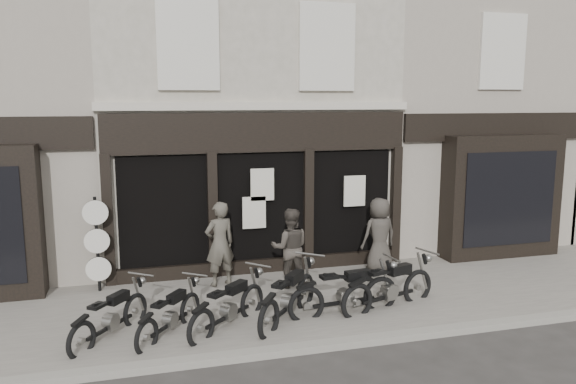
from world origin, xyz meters
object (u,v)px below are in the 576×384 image
object	(u,v)px
motorcycle_5	(390,290)
advert_sign_post	(97,249)
motorcycle_0	(111,320)
motorcycle_2	(229,310)
motorcycle_1	(170,318)
motorcycle_4	(346,296)
man_left	(220,244)
motorcycle_3	(289,301)
man_right	(379,235)
man_centre	(290,248)

from	to	relation	value
motorcycle_5	advert_sign_post	distance (m)	6.18
motorcycle_0	motorcycle_2	size ratio (longest dim) A/B	1.00
motorcycle_0	motorcycle_1	world-z (taller)	motorcycle_0
motorcycle_1	motorcycle_4	bearing A→B (deg)	-51.79
man_left	advert_sign_post	bearing A→B (deg)	-23.46
motorcycle_1	motorcycle_3	size ratio (longest dim) A/B	0.88
motorcycle_4	man_right	bearing A→B (deg)	46.57
motorcycle_2	man_left	size ratio (longest dim) A/B	0.94
man_right	motorcycle_5	bearing A→B (deg)	62.83
motorcycle_1	man_right	bearing A→B (deg)	-28.21
man_left	motorcycle_3	bearing A→B (deg)	96.61
motorcycle_2	man_right	size ratio (longest dim) A/B	0.99
man_left	advert_sign_post	distance (m)	2.59
motorcycle_5	man_right	xyz separation A→B (m)	(0.77, 2.21, 0.56)
motorcycle_2	advert_sign_post	bearing A→B (deg)	89.60
motorcycle_4	advert_sign_post	distance (m)	5.35
motorcycle_2	motorcycle_3	size ratio (longest dim) A/B	0.91
motorcycle_3	advert_sign_post	world-z (taller)	advert_sign_post
motorcycle_0	motorcycle_3	size ratio (longest dim) A/B	0.91
motorcycle_0	motorcycle_1	distance (m)	1.02
man_centre	advert_sign_post	xyz separation A→B (m)	(-4.04, 0.78, 0.07)
man_left	motorcycle_1	bearing A→B (deg)	44.94
motorcycle_0	motorcycle_3	bearing A→B (deg)	-53.36
motorcycle_0	man_centre	size ratio (longest dim) A/B	1.01
man_right	advert_sign_post	size ratio (longest dim) A/B	0.82
motorcycle_5	man_left	distance (m)	3.81
motorcycle_0	motorcycle_5	xyz separation A→B (m)	(5.30, -0.02, 0.06)
motorcycle_5	man_right	distance (m)	2.41
motorcycle_1	motorcycle_4	world-z (taller)	motorcycle_4
man_centre	man_right	distance (m)	2.40
motorcycle_2	man_left	world-z (taller)	man_left
motorcycle_2	advert_sign_post	xyz separation A→B (m)	(-2.38, 2.60, 0.65)
motorcycle_0	motorcycle_5	distance (m)	5.30
motorcycle_3	man_left	size ratio (longest dim) A/B	1.03
motorcycle_3	motorcycle_4	bearing A→B (deg)	-50.98
motorcycle_2	motorcycle_0	bearing A→B (deg)	133.74
motorcycle_2	man_left	xyz separation A→B (m)	(0.20, 2.30, 0.65)
motorcycle_4	man_right	xyz separation A→B (m)	(1.73, 2.26, 0.57)
man_centre	motorcycle_5	bearing A→B (deg)	145.12
motorcycle_2	motorcycle_4	world-z (taller)	motorcycle_4
motorcycle_3	advert_sign_post	distance (m)	4.38
man_centre	advert_sign_post	distance (m)	4.12
motorcycle_5	motorcycle_4	bearing A→B (deg)	166.10
motorcycle_2	motorcycle_4	bearing A→B (deg)	-41.61
motorcycle_2	motorcycle_5	world-z (taller)	motorcycle_5
man_left	man_right	xyz separation A→B (m)	(3.82, 0.01, -0.05)
motorcycle_1	motorcycle_5	bearing A→B (deg)	-51.29
man_left	man_centre	bearing A→B (deg)	145.11
motorcycle_2	man_left	bearing A→B (deg)	42.30
advert_sign_post	motorcycle_3	bearing A→B (deg)	-35.02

